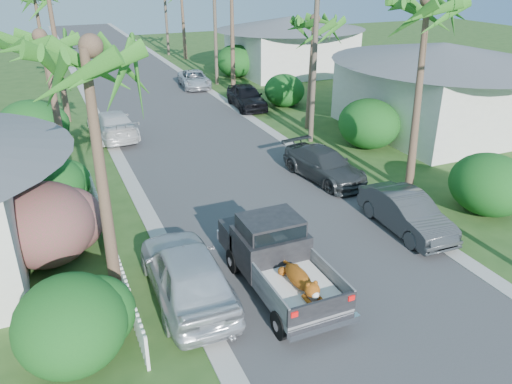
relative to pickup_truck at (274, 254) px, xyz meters
name	(u,v)px	position (x,y,z in m)	size (l,w,h in m)	color
ground	(363,306)	(1.79, -2.01, -1.01)	(120.00, 120.00, 0.00)	#284B1C
road	(156,100)	(1.79, 22.99, -1.00)	(8.00, 100.00, 0.02)	#38383A
curb_left	(92,106)	(-2.51, 22.99, -0.98)	(0.60, 100.00, 0.06)	#A5A39E
curb_right	(214,94)	(6.09, 22.99, -0.98)	(0.60, 100.00, 0.06)	#A5A39E
pickup_truck	(274,254)	(0.00, 0.00, 0.00)	(1.98, 5.12, 2.06)	black
parked_car_rn	(406,213)	(5.67, 1.06, -0.33)	(1.45, 4.15, 1.37)	#323538
parked_car_rm	(324,165)	(5.39, 6.24, -0.36)	(1.83, 4.50, 1.31)	#303436
parked_car_rf	(247,97)	(6.79, 18.48, -0.25)	(1.79, 4.45, 1.52)	black
parked_car_rd	(194,79)	(5.44, 25.60, -0.40)	(2.02, 4.38, 1.22)	silver
parked_car_ln	(187,273)	(-2.56, 0.32, -0.17)	(1.99, 4.95, 1.69)	silver
parked_car_lf	(112,125)	(-2.18, 15.79, -0.28)	(2.05, 5.04, 1.46)	silver
palm_l_a	(83,49)	(-4.41, 0.99, 5.92)	(4.40, 4.40, 8.20)	brown
palm_l_b	(43,37)	(-5.01, 9.99, 5.14)	(4.40, 4.40, 7.40)	brown
palm_r_a	(431,1)	(8.09, 3.99, 6.41)	(4.40, 4.40, 8.70)	brown
palm_r_b	(314,20)	(8.39, 12.99, 4.94)	(4.40, 4.40, 7.20)	brown
shrub_l_a	(71,324)	(-5.71, -1.01, 0.09)	(2.60, 2.86, 2.20)	#14481A
shrub_l_b	(45,224)	(-6.01, 3.99, 0.29)	(3.00, 3.30, 2.60)	#BB1A56
shrub_l_c	(53,184)	(-5.61, 7.99, -0.01)	(2.40, 2.64, 2.00)	#14481A
shrub_l_d	(30,124)	(-6.21, 15.99, 0.19)	(3.20, 3.52, 2.40)	#14481A
shrub_r_a	(489,184)	(9.39, 0.99, 0.14)	(2.80, 3.08, 2.30)	#14481A
shrub_r_b	(369,124)	(9.59, 8.99, 0.24)	(3.00, 3.30, 2.50)	#14481A
shrub_r_c	(284,90)	(9.29, 17.99, 0.04)	(2.60, 2.86, 2.10)	#14481A
shrub_r_d	(236,61)	(9.79, 27.99, 0.29)	(3.20, 3.52, 2.60)	#14481A
picket_fence	(110,242)	(-4.21, 3.49, -0.51)	(0.10, 11.00, 1.00)	white
house_right_near	(438,91)	(14.79, 9.99, 1.21)	(8.00, 9.00, 4.80)	silver
house_right_far	(290,47)	(14.79, 27.99, 1.11)	(9.00, 8.00, 4.60)	silver
utility_pole_b	(315,53)	(7.39, 10.99, 3.59)	(1.60, 0.26, 9.00)	brown
utility_pole_c	(215,23)	(7.39, 25.99, 3.59)	(1.60, 0.26, 9.00)	brown
utility_pole_d	(165,8)	(7.39, 40.99, 3.59)	(1.60, 0.26, 9.00)	brown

